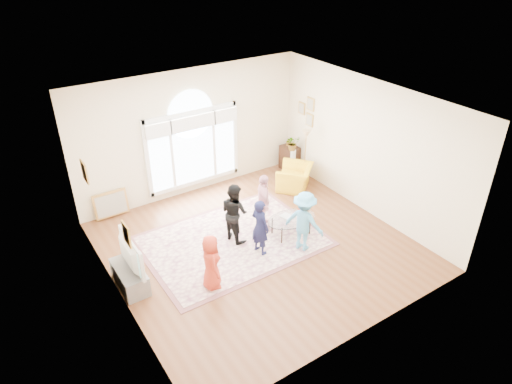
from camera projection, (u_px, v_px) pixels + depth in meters
ground at (258, 246)px, 9.89m from camera, size 6.00×6.00×0.00m
room_shell at (195, 136)px, 11.16m from camera, size 6.00×6.00×6.00m
area_rug at (232, 241)px, 10.04m from camera, size 3.60×2.60×0.02m
rug_border at (232, 241)px, 10.04m from camera, size 3.80×2.80×0.01m
tv_console at (130, 277)px, 8.69m from camera, size 0.45×1.00×0.42m
television at (126, 255)px, 8.42m from camera, size 0.17×1.12×0.64m
coffee_table at (291, 219)px, 10.08m from camera, size 1.21×0.84×0.54m
armchair at (295, 177)px, 11.99m from camera, size 1.26×1.25×0.62m
side_cabinet at (290, 158)px, 12.91m from camera, size 0.40×0.50×0.70m
floor_lamp at (306, 138)px, 11.77m from camera, size 0.25×0.25×1.51m
plant_pedestal at (292, 161)px, 12.72m from camera, size 0.20×0.20×0.70m
potted_plant at (293, 143)px, 12.44m from camera, size 0.46×0.43×0.42m
leaning_picture at (113, 216)px, 10.91m from camera, size 0.80×0.14×0.62m
child_red at (211, 262)px, 8.48m from camera, size 0.48×0.63×1.14m
child_navy at (260, 227)px, 9.38m from camera, size 0.38×0.50×1.25m
child_black at (234, 212)px, 9.78m from camera, size 0.62×0.73×1.35m
child_pink at (263, 201)px, 10.22m from camera, size 0.56×0.83×1.30m
child_blue at (304, 221)px, 9.48m from camera, size 0.82×1.00×1.35m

